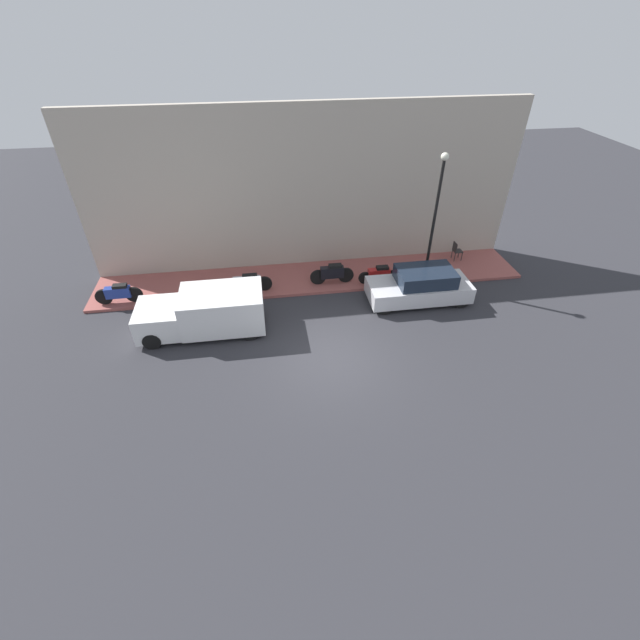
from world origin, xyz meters
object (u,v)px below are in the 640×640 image
object	(u,v)px
delivery_van	(204,312)
streetlamp	(436,208)
motorcycle_black	(332,273)
motorcycle_red	(379,274)
motorcycle_blue	(119,293)
cafe_chair	(456,250)
scooter_silver	(247,282)
parked_car	(420,286)

from	to	relation	value
delivery_van	streetlamp	bearing A→B (deg)	-77.56
motorcycle_black	motorcycle_red	size ratio (longest dim) A/B	1.06
motorcycle_black	motorcycle_blue	bearing A→B (deg)	91.59
motorcycle_black	cafe_chair	distance (m)	6.23
scooter_silver	motorcycle_blue	bearing A→B (deg)	91.02
delivery_van	cafe_chair	distance (m)	11.89
scooter_silver	streetlamp	size ratio (longest dim) A/B	0.39
streetlamp	motorcycle_blue	bearing A→B (deg)	89.52
scooter_silver	parked_car	bearing A→B (deg)	-102.30
parked_car	streetlamp	size ratio (longest dim) A/B	0.76
parked_car	streetlamp	xyz separation A→B (m)	(1.32, -0.71, 2.73)
motorcycle_red	scooter_silver	bearing A→B (deg)	89.16
motorcycle_blue	streetlamp	bearing A→B (deg)	-90.48
motorcycle_blue	scooter_silver	size ratio (longest dim) A/B	0.87
motorcycle_black	streetlamp	bearing A→B (deg)	-94.94
motorcycle_black	streetlamp	xyz separation A→B (m)	(-0.35, -4.05, 2.81)
delivery_van	motorcycle_red	bearing A→B (deg)	-73.36
parked_car	delivery_van	xyz separation A→B (m)	(-0.72, 8.55, 0.14)
motorcycle_red	scooter_silver	xyz separation A→B (m)	(0.08, 5.65, 0.03)
motorcycle_red	scooter_silver	distance (m)	5.65
parked_car	motorcycle_black	world-z (taller)	parked_car
motorcycle_black	cafe_chair	size ratio (longest dim) A/B	2.17
motorcycle_red	motorcycle_black	bearing A→B (deg)	83.39
delivery_van	scooter_silver	world-z (taller)	delivery_van
streetlamp	cafe_chair	size ratio (longest dim) A/B	6.19
motorcycle_black	streetlamp	size ratio (longest dim) A/B	0.35
delivery_van	scooter_silver	distance (m)	2.75
parked_car	motorcycle_blue	size ratio (longest dim) A/B	2.24
motorcycle_blue	delivery_van	bearing A→B (deg)	-121.40
delivery_van	motorcycle_blue	world-z (taller)	delivery_van
motorcycle_blue	motorcycle_black	bearing A→B (deg)	-88.41
streetlamp	cafe_chair	world-z (taller)	streetlamp
parked_car	cafe_chair	xyz separation A→B (m)	(2.89, -2.78, -0.06)
scooter_silver	streetlamp	bearing A→B (deg)	-91.49
delivery_van	motorcycle_blue	distance (m)	4.14
motorcycle_black	motorcycle_blue	xyz separation A→B (m)	(-0.24, 8.74, -0.02)
streetlamp	cafe_chair	distance (m)	3.81
motorcycle_blue	streetlamp	world-z (taller)	streetlamp
parked_car	streetlamp	distance (m)	3.12
motorcycle_black	cafe_chair	world-z (taller)	motorcycle_black
motorcycle_black	scooter_silver	xyz separation A→B (m)	(-0.15, 3.63, -0.04)
cafe_chair	motorcycle_red	bearing A→B (deg)	109.57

